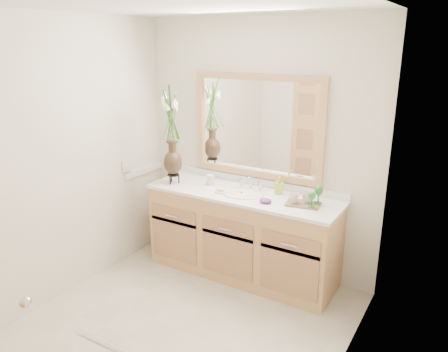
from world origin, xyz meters
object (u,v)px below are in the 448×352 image
Objects in this scene: soap_bottle at (279,186)px; tray at (303,204)px; tumbler at (210,180)px; flower_vase at (171,123)px.

soap_bottle is 0.51× the size of tray.
soap_bottle reaches higher than tray.
soap_bottle is at bearing 8.71° from tumbler.
flower_vase is 9.00× the size of tumbler.
flower_vase reaches higher than tumbler.
tumbler is at bearing 166.02° from tray.
flower_vase is 1.44m from tray.
tumbler is at bearing 22.94° from flower_vase.
tumbler is 0.34× the size of tray.
tray is at bearing -46.78° from soap_bottle.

